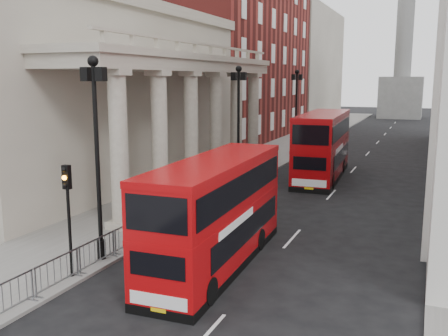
# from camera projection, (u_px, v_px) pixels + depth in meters

# --- Properties ---
(ground) EXTENTS (260.00, 260.00, 0.00)m
(ground) POSITION_uv_depth(u_px,v_px,m) (46.00, 302.00, 17.05)
(ground) COLOR black
(ground) RESTS_ON ground
(sidewalk_west) EXTENTS (6.00, 140.00, 0.12)m
(sidewalk_west) POSITION_uv_depth(u_px,v_px,m) (253.00, 162.00, 45.45)
(sidewalk_west) COLOR slate
(sidewalk_west) RESTS_ON ground
(kerb) EXTENTS (0.20, 140.00, 0.14)m
(kerb) POSITION_uv_depth(u_px,v_px,m) (284.00, 164.00, 44.33)
(kerb) COLOR slate
(kerb) RESTS_ON ground
(portico_building) EXTENTS (9.00, 28.00, 12.00)m
(portico_building) POSITION_uv_depth(u_px,v_px,m) (102.00, 100.00, 36.32)
(portico_building) COLOR gray
(portico_building) RESTS_ON ground
(brick_building) EXTENTS (9.00, 32.00, 22.00)m
(brick_building) POSITION_uv_depth(u_px,v_px,m) (245.00, 51.00, 62.72)
(brick_building) COLOR maroon
(brick_building) RESTS_ON ground
(west_building_far) EXTENTS (9.00, 30.00, 20.00)m
(west_building_far) POSITION_uv_depth(u_px,v_px,m) (304.00, 66.00, 91.99)
(west_building_far) COLOR gray
(west_building_far) RESTS_ON ground
(monument_column) EXTENTS (8.00, 8.00, 54.20)m
(monument_column) POSITION_uv_depth(u_px,v_px,m) (405.00, 34.00, 95.63)
(monument_column) COLOR #60605E
(monument_column) RESTS_ON ground
(lamp_post_south) EXTENTS (1.05, 0.44, 8.32)m
(lamp_post_south) POSITION_uv_depth(u_px,v_px,m) (97.00, 145.00, 20.05)
(lamp_post_south) COLOR black
(lamp_post_south) RESTS_ON sidewalk_west
(lamp_post_mid) EXTENTS (1.05, 0.44, 8.32)m
(lamp_post_mid) POSITION_uv_depth(u_px,v_px,m) (238.00, 117.00, 34.59)
(lamp_post_mid) COLOR black
(lamp_post_mid) RESTS_ON sidewalk_west
(lamp_post_north) EXTENTS (1.05, 0.44, 8.32)m
(lamp_post_north) POSITION_uv_depth(u_px,v_px,m) (296.00, 106.00, 49.14)
(lamp_post_north) COLOR black
(lamp_post_north) RESTS_ON sidewalk_west
(traffic_light) EXTENTS (0.28, 0.33, 4.30)m
(traffic_light) POSITION_uv_depth(u_px,v_px,m) (68.00, 200.00, 18.49)
(traffic_light) COLOR black
(traffic_light) RESTS_ON sidewalk_west
(crowd_barriers) EXTENTS (0.50, 18.75, 1.10)m
(crowd_barriers) POSITION_uv_depth(u_px,v_px,m) (79.00, 261.00, 19.08)
(crowd_barriers) COLOR gray
(crowd_barriers) RESTS_ON sidewalk_west
(bus_near) EXTENTS (2.80, 10.27, 4.40)m
(bus_near) POSITION_uv_depth(u_px,v_px,m) (217.00, 211.00, 20.11)
(bus_near) COLOR #AD070B
(bus_near) RESTS_ON ground
(bus_far) EXTENTS (3.42, 11.70, 4.99)m
(bus_far) POSITION_uv_depth(u_px,v_px,m) (323.00, 144.00, 38.16)
(bus_far) COLOR #99070A
(bus_far) RESTS_ON ground
(pedestrian_a) EXTENTS (0.64, 0.50, 1.57)m
(pedestrian_a) POSITION_uv_depth(u_px,v_px,m) (183.00, 176.00, 34.60)
(pedestrian_a) COLOR black
(pedestrian_a) RESTS_ON sidewalk_west
(pedestrian_b) EXTENTS (1.07, 0.95, 1.82)m
(pedestrian_b) POSITION_uv_depth(u_px,v_px,m) (165.00, 182.00, 31.87)
(pedestrian_b) COLOR black
(pedestrian_b) RESTS_ON sidewalk_west
(pedestrian_c) EXTENTS (0.86, 0.60, 1.67)m
(pedestrian_c) POSITION_uv_depth(u_px,v_px,m) (208.00, 166.00, 38.13)
(pedestrian_c) COLOR black
(pedestrian_c) RESTS_ON sidewalk_west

